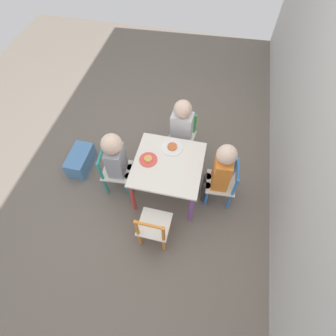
{
  "coord_description": "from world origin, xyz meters",
  "views": [
    {
      "loc": [
        1.27,
        0.28,
        2.32
      ],
      "look_at": [
        0.0,
        0.0,
        0.39
      ],
      "focal_mm": 28.0,
      "sensor_mm": 36.0,
      "label": 1
    }
  ],
  "objects_px": {
    "chair_teal": "(115,171)",
    "chair_blue": "(223,184)",
    "chair_green": "(182,137)",
    "child_left": "(181,127)",
    "child_front": "(117,158)",
    "child_back": "(220,170)",
    "plate_front": "(148,159)",
    "storage_bin": "(81,160)",
    "plate_left": "(172,147)",
    "chair_orange": "(154,227)",
    "kids_table": "(168,168)"
  },
  "relations": [
    {
      "from": "chair_teal",
      "to": "storage_bin",
      "type": "relative_size",
      "value": 1.42
    },
    {
      "from": "chair_orange",
      "to": "plate_front",
      "type": "bearing_deg",
      "value": -70.8
    },
    {
      "from": "child_left",
      "to": "plate_front",
      "type": "xyz_separation_m",
      "value": [
        0.45,
        -0.21,
        0.01
      ]
    },
    {
      "from": "chair_green",
      "to": "plate_front",
      "type": "relative_size",
      "value": 3.2
    },
    {
      "from": "child_left",
      "to": "storage_bin",
      "type": "bearing_deg",
      "value": -155.88
    },
    {
      "from": "chair_teal",
      "to": "child_front",
      "type": "relative_size",
      "value": 0.68
    },
    {
      "from": "chair_green",
      "to": "plate_left",
      "type": "relative_size",
      "value": 2.63
    },
    {
      "from": "chair_green",
      "to": "chair_orange",
      "type": "height_order",
      "value": "same"
    },
    {
      "from": "child_front",
      "to": "storage_bin",
      "type": "height_order",
      "value": "child_front"
    },
    {
      "from": "plate_front",
      "to": "storage_bin",
      "type": "bearing_deg",
      "value": -96.64
    },
    {
      "from": "chair_teal",
      "to": "child_left",
      "type": "distance_m",
      "value": 0.76
    },
    {
      "from": "chair_teal",
      "to": "chair_blue",
      "type": "relative_size",
      "value": 1.0
    },
    {
      "from": "chair_teal",
      "to": "storage_bin",
      "type": "distance_m",
      "value": 0.49
    },
    {
      "from": "chair_teal",
      "to": "chair_green",
      "type": "distance_m",
      "value": 0.78
    },
    {
      "from": "chair_blue",
      "to": "plate_left",
      "type": "height_order",
      "value": "chair_blue"
    },
    {
      "from": "plate_front",
      "to": "chair_teal",
      "type": "bearing_deg",
      "value": -82.21
    },
    {
      "from": "chair_blue",
      "to": "chair_orange",
      "type": "bearing_deg",
      "value": -47.44
    },
    {
      "from": "plate_left",
      "to": "plate_front",
      "type": "bearing_deg",
      "value": -45.0
    },
    {
      "from": "chair_green",
      "to": "child_left",
      "type": "height_order",
      "value": "child_left"
    },
    {
      "from": "chair_orange",
      "to": "plate_front",
      "type": "distance_m",
      "value": 0.58
    },
    {
      "from": "child_back",
      "to": "chair_teal",
      "type": "bearing_deg",
      "value": -89.31
    },
    {
      "from": "child_front",
      "to": "chair_blue",
      "type": "bearing_deg",
      "value": -90.69
    },
    {
      "from": "child_left",
      "to": "chair_teal",
      "type": "bearing_deg",
      "value": -133.39
    },
    {
      "from": "plate_left",
      "to": "chair_blue",
      "type": "bearing_deg",
      "value": 74.34
    },
    {
      "from": "kids_table",
      "to": "storage_bin",
      "type": "relative_size",
      "value": 1.68
    },
    {
      "from": "child_left",
      "to": "plate_left",
      "type": "distance_m",
      "value": 0.28
    },
    {
      "from": "chair_teal",
      "to": "child_front",
      "type": "bearing_deg",
      "value": -90.0
    },
    {
      "from": "chair_teal",
      "to": "storage_bin",
      "type": "height_order",
      "value": "chair_teal"
    },
    {
      "from": "chair_teal",
      "to": "child_left",
      "type": "xyz_separation_m",
      "value": [
        -0.5,
        0.54,
        0.21
      ]
    },
    {
      "from": "kids_table",
      "to": "child_back",
      "type": "distance_m",
      "value": 0.46
    },
    {
      "from": "child_back",
      "to": "plate_left",
      "type": "distance_m",
      "value": 0.47
    },
    {
      "from": "child_left",
      "to": "kids_table",
      "type": "bearing_deg",
      "value": -90.0
    },
    {
      "from": "child_back",
      "to": "plate_front",
      "type": "relative_size",
      "value": 4.83
    },
    {
      "from": "chair_blue",
      "to": "chair_teal",
      "type": "bearing_deg",
      "value": -89.35
    },
    {
      "from": "child_back",
      "to": "storage_bin",
      "type": "xyz_separation_m",
      "value": [
        -0.06,
        -1.41,
        -0.36
      ]
    },
    {
      "from": "kids_table",
      "to": "child_front",
      "type": "height_order",
      "value": "child_front"
    },
    {
      "from": "chair_green",
      "to": "storage_bin",
      "type": "distance_m",
      "value": 1.09
    },
    {
      "from": "plate_left",
      "to": "chair_teal",
      "type": "bearing_deg",
      "value": -66.41
    },
    {
      "from": "chair_teal",
      "to": "plate_front",
      "type": "bearing_deg",
      "value": -87.31
    },
    {
      "from": "chair_blue",
      "to": "child_back",
      "type": "xyz_separation_m",
      "value": [
        0.0,
        -0.06,
        0.21
      ]
    },
    {
      "from": "chair_blue",
      "to": "storage_bin",
      "type": "distance_m",
      "value": 1.47
    },
    {
      "from": "kids_table",
      "to": "chair_blue",
      "type": "bearing_deg",
      "value": 93.8
    },
    {
      "from": "chair_orange",
      "to": "storage_bin",
      "type": "bearing_deg",
      "value": -31.36
    },
    {
      "from": "child_left",
      "to": "plate_front",
      "type": "height_order",
      "value": "child_left"
    },
    {
      "from": "plate_left",
      "to": "kids_table",
      "type": "bearing_deg",
      "value": -0.0
    },
    {
      "from": "chair_green",
      "to": "child_front",
      "type": "distance_m",
      "value": 0.76
    },
    {
      "from": "plate_left",
      "to": "storage_bin",
      "type": "relative_size",
      "value": 0.54
    },
    {
      "from": "child_front",
      "to": "child_back",
      "type": "relative_size",
      "value": 0.97
    },
    {
      "from": "storage_bin",
      "to": "chair_teal",
      "type": "bearing_deg",
      "value": 73.06
    },
    {
      "from": "chair_teal",
      "to": "storage_bin",
      "type": "bearing_deg",
      "value": 67.96
    }
  ]
}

